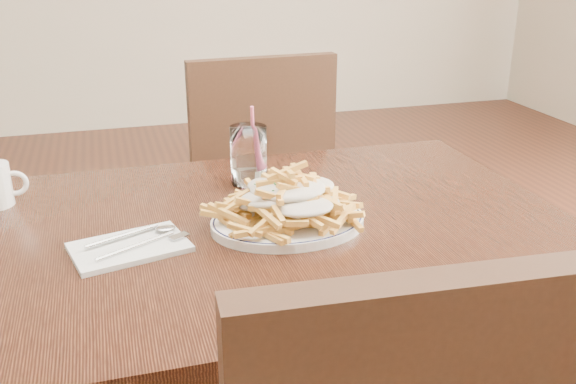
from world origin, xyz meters
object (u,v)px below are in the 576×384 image
object	(u,v)px
chair_far	(255,181)
fries_plate	(288,222)
table	(259,261)
water_glass	(249,159)
loaded_fries	(288,196)

from	to	relation	value
chair_far	fries_plate	size ratio (longest dim) A/B	2.71
table	fries_plate	size ratio (longest dim) A/B	3.44
water_glass	chair_far	bearing A→B (deg)	75.70
chair_far	water_glass	world-z (taller)	chair_far
fries_plate	loaded_fries	bearing A→B (deg)	0.00
table	fries_plate	bearing A→B (deg)	-28.67
chair_far	water_glass	size ratio (longest dim) A/B	5.39
fries_plate	water_glass	distance (m)	0.25
chair_far	water_glass	xyz separation A→B (m)	(-0.14, -0.56, 0.27)
loaded_fries	water_glass	world-z (taller)	water_glass
chair_far	table	bearing A→B (deg)	-102.73
fries_plate	loaded_fries	size ratio (longest dim) A/B	1.15
fries_plate	loaded_fries	distance (m)	0.05
chair_far	loaded_fries	distance (m)	0.87
chair_far	fries_plate	bearing A→B (deg)	-98.86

